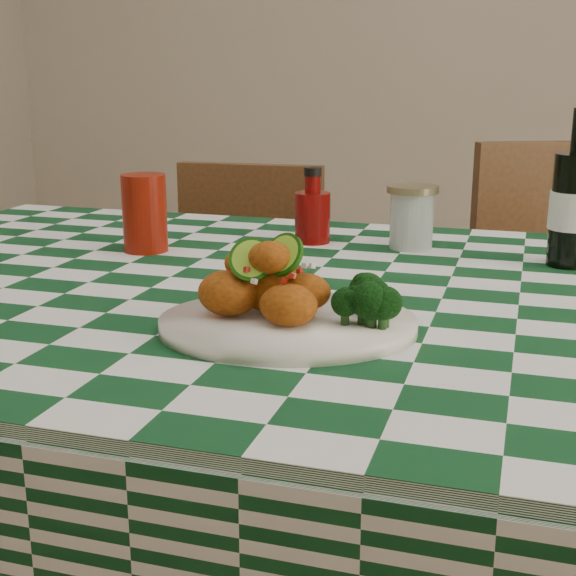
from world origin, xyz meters
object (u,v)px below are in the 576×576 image
(dining_table, at_px, (298,527))
(mason_jar, at_px, (412,217))
(beer_bottle, at_px, (575,189))
(plate, at_px, (288,325))
(fried_chicken_pile, at_px, (273,280))
(red_tumbler, at_px, (145,213))
(ketchup_bottle, at_px, (313,205))
(wooden_chair_left, at_px, (231,342))

(dining_table, xyz_separation_m, mason_jar, (0.11, 0.31, 0.45))
(beer_bottle, bearing_deg, plate, -126.05)
(mason_jar, relative_size, beer_bottle, 0.45)
(fried_chicken_pile, xyz_separation_m, beer_bottle, (0.35, 0.46, 0.06))
(dining_table, height_order, beer_bottle, beer_bottle)
(fried_chicken_pile, height_order, mason_jar, mason_jar)
(red_tumbler, bearing_deg, mason_jar, 19.97)
(fried_chicken_pile, relative_size, ketchup_bottle, 1.05)
(dining_table, relative_size, beer_bottle, 6.68)
(dining_table, distance_m, wooden_chair_left, 0.81)
(plate, relative_size, fried_chicken_pile, 2.17)
(dining_table, height_order, plate, plate)
(dining_table, bearing_deg, mason_jar, 69.90)
(dining_table, relative_size, ketchup_bottle, 12.17)
(plate, bearing_deg, fried_chicken_pile, 180.00)
(plate, height_order, red_tumbler, red_tumbler)
(beer_bottle, bearing_deg, red_tumbler, -171.62)
(plate, distance_m, ketchup_bottle, 0.52)
(dining_table, distance_m, plate, 0.45)
(dining_table, distance_m, red_tumbler, 0.58)
(fried_chicken_pile, distance_m, mason_jar, 0.52)
(dining_table, bearing_deg, beer_bottle, 34.19)
(fried_chicken_pile, bearing_deg, beer_bottle, 52.40)
(plate, xyz_separation_m, red_tumbler, (-0.37, 0.35, 0.06))
(mason_jar, height_order, beer_bottle, beer_bottle)
(beer_bottle, bearing_deg, mason_jar, 168.07)
(red_tumbler, relative_size, beer_bottle, 0.54)
(plate, xyz_separation_m, ketchup_bottle, (-0.11, 0.51, 0.06))
(ketchup_bottle, bearing_deg, beer_bottle, -6.65)
(plate, height_order, fried_chicken_pile, fried_chicken_pile)
(red_tumbler, relative_size, ketchup_bottle, 0.98)
(red_tumbler, bearing_deg, beer_bottle, 8.38)
(mason_jar, bearing_deg, red_tumbler, -160.03)
(red_tumbler, relative_size, wooden_chair_left, 0.16)
(wooden_chair_left, bearing_deg, dining_table, -64.24)
(dining_table, xyz_separation_m, red_tumbler, (-0.32, 0.15, 0.46))
(red_tumbler, height_order, wooden_chair_left, red_tumbler)
(dining_table, xyz_separation_m, beer_bottle, (0.38, 0.26, 0.52))
(plate, distance_m, fried_chicken_pile, 0.06)
(plate, height_order, mason_jar, mason_jar)
(dining_table, xyz_separation_m, fried_chicken_pile, (0.03, -0.20, 0.46))
(ketchup_bottle, relative_size, wooden_chair_left, 0.16)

